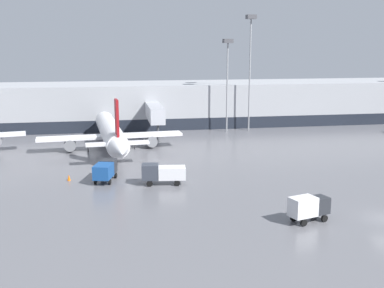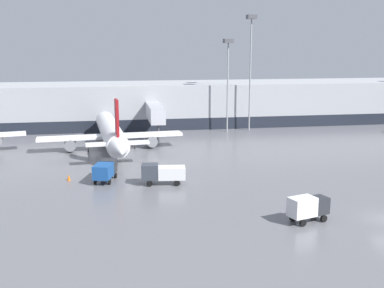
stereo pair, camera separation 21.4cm
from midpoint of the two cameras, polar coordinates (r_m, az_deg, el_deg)
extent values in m
cube|color=#9EA0A5|center=(107.45, 4.63, 4.93)|extent=(160.00, 16.00, 9.00)
cube|color=#1E232D|center=(100.20, 5.75, 2.52)|extent=(156.80, 0.10, 2.40)
cube|color=#A8AAB2|center=(90.30, -4.51, 3.73)|extent=(2.60, 12.48, 2.80)
cylinder|color=#3F4247|center=(85.23, -4.12, 1.22)|extent=(0.44, 0.44, 3.20)
cylinder|color=white|center=(80.89, -9.72, 1.46)|extent=(5.35, 25.92, 3.33)
cone|color=white|center=(95.37, -10.47, 2.96)|extent=(3.45, 3.90, 3.17)
cone|color=white|center=(65.87, -8.58, -0.82)|extent=(3.39, 5.22, 3.00)
cube|color=white|center=(80.38, -9.66, 0.91)|extent=(23.79, 4.70, 0.44)
cube|color=white|center=(69.24, -8.89, 0.06)|extent=(9.08, 2.30, 0.35)
cube|color=maroon|center=(68.63, -8.98, 2.91)|extent=(0.56, 2.58, 5.64)
cylinder|color=slate|center=(80.32, -14.35, -0.03)|extent=(2.07, 3.26, 1.83)
cylinder|color=slate|center=(81.36, -4.99, 0.44)|extent=(2.07, 3.26, 1.83)
cylinder|color=#2D2D33|center=(89.49, -10.13, 0.98)|extent=(0.20, 0.20, 1.40)
cylinder|color=#2D2D33|center=(79.84, -12.29, -0.39)|extent=(0.20, 0.20, 1.40)
cylinder|color=#2D2D33|center=(80.43, -6.90, -0.12)|extent=(0.20, 0.20, 1.40)
cube|color=#19478C|center=(61.01, -10.56, -3.19)|extent=(2.71, 3.38, 1.70)
cube|color=#26282D|center=(63.22, -9.97, -2.62)|extent=(2.32, 2.25, 1.76)
cylinder|color=black|center=(63.84, -10.70, -3.65)|extent=(0.43, 0.74, 0.70)
cylinder|color=black|center=(63.37, -9.13, -3.70)|extent=(0.43, 0.74, 0.70)
cylinder|color=black|center=(61.09, -11.47, -4.37)|extent=(0.43, 0.74, 0.70)
cylinder|color=black|center=(60.60, -9.83, -4.44)|extent=(0.43, 0.74, 0.70)
cube|color=silver|center=(59.72, -2.49, -3.42)|extent=(3.55, 2.42, 1.50)
cube|color=#333842|center=(59.68, -5.08, -3.28)|extent=(2.25, 2.17, 1.87)
cylinder|color=black|center=(59.13, -5.16, -4.72)|extent=(0.72, 0.32, 0.70)
cylinder|color=black|center=(60.92, -5.12, -4.23)|extent=(0.72, 0.32, 0.70)
cylinder|color=black|center=(59.13, -1.88, -4.68)|extent=(0.72, 0.32, 0.70)
cylinder|color=black|center=(60.92, -1.94, -4.19)|extent=(0.72, 0.32, 0.70)
cube|color=silver|center=(48.00, 12.88, -7.26)|extent=(2.93, 2.34, 1.88)
cube|color=#26282D|center=(49.34, 14.73, -6.99)|extent=(1.96, 1.97, 1.63)
cylinder|color=black|center=(50.28, 14.15, -8.01)|extent=(0.74, 0.45, 0.70)
cylinder|color=black|center=(49.24, 15.30, -8.49)|extent=(0.74, 0.45, 0.70)
cylinder|color=black|center=(48.69, 11.83, -8.55)|extent=(0.74, 0.45, 0.70)
cylinder|color=black|center=(47.62, 12.97, -9.07)|extent=(0.74, 0.45, 0.70)
cone|color=orange|center=(63.44, -14.48, -3.87)|extent=(0.43, 0.43, 0.80)
cylinder|color=gray|center=(97.22, 6.79, 8.02)|extent=(0.30, 0.30, 21.97)
cube|color=#4C4C51|center=(97.19, 6.96, 14.74)|extent=(1.80, 1.80, 0.80)
cylinder|color=gray|center=(95.51, 4.13, 6.63)|extent=(0.30, 0.30, 17.37)
cube|color=#4C4C51|center=(95.16, 4.21, 12.08)|extent=(1.80, 1.80, 0.80)
camera|label=1|loc=(0.11, -90.09, -0.02)|focal=45.00mm
camera|label=2|loc=(0.11, 89.91, 0.02)|focal=45.00mm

